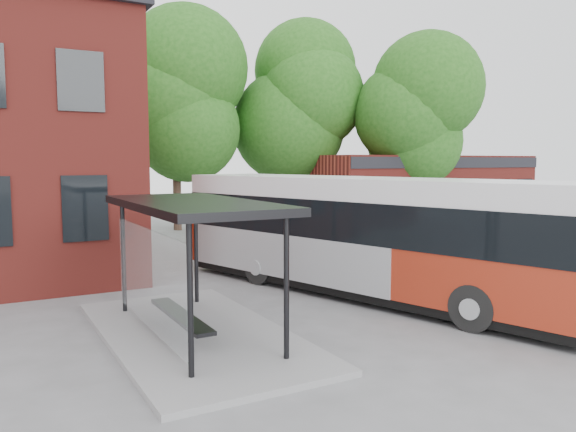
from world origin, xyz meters
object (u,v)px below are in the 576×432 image
city_bus (368,237)px  bicycle_5 (406,222)px  bicycle_2 (369,226)px  bicycle_6 (406,226)px  bicycle_3 (390,226)px  bicycle_7 (415,220)px  bus_shelter (194,269)px  bicycle_4 (391,225)px  bicycle_0 (322,227)px  bicycle_1 (356,225)px

city_bus → bicycle_5: bearing=28.0°
bicycle_2 → bicycle_6: 1.82m
bicycle_3 → bicycle_5: 1.82m
bicycle_5 → bicycle_7: bearing=-59.2°
city_bus → bicycle_7: bearing=26.6°
bicycle_2 → bicycle_5: 2.23m
bicycle_5 → bicycle_2: bearing=89.0°
bus_shelter → bicycle_5: bearing=35.9°
city_bus → bicycle_4: size_ratio=8.26×
bicycle_6 → bicycle_4: bearing=-17.2°
bicycle_3 → bicycle_5: bearing=-60.5°
bicycle_3 → bicycle_4: bearing=-35.2°
bicycle_0 → bicycle_7: bicycle_7 is taller
bicycle_6 → bicycle_2: bearing=27.8°
bicycle_3 → city_bus: bearing=143.3°
bicycle_3 → bicycle_5: size_ratio=0.90×
bicycle_7 → bicycle_1: bearing=108.1°
bicycle_6 → bicycle_7: (1.86, 1.42, 0.05)m
bicycle_4 → bicycle_2: bearing=65.5°
bicycle_0 → bicycle_6: 4.24m
bicycle_2 → bicycle_3: (0.55, -0.97, 0.08)m
bicycle_6 → bicycle_5: bearing=-65.0°
bicycle_5 → bicycle_0: bearing=85.9°
bicycle_1 → bicycle_7: 4.07m
bicycle_3 → bicycle_6: bearing=-94.8°
bicycle_3 → bicycle_4: size_ratio=1.07×
bus_shelter → bicycle_2: size_ratio=4.40×
bus_shelter → bicycle_6: size_ratio=3.97×
bus_shelter → bicycle_3: (13.87, 10.52, -0.96)m
bicycle_0 → bicycle_6: (3.91, -1.64, -0.03)m
bicycle_3 → bicycle_4: bicycle_3 is taller
bicycle_3 → bicycle_6: size_ratio=0.93×
bicycle_0 → bicycle_7: 5.78m
bicycle_2 → bicycle_6: bearing=-122.4°
bicycle_0 → bicycle_5: size_ratio=1.02×
city_bus → bus_shelter: bearing=176.2°
bicycle_6 → bicycle_7: 2.35m
bicycle_6 → bicycle_1: bearing=37.4°
city_bus → bicycle_5: 14.23m
bicycle_5 → bicycle_7: (1.08, 0.52, -0.03)m
bicycle_1 → bicycle_6: bicycle_1 is taller
bicycle_2 → bicycle_4: size_ratio=1.03×
bicycle_3 → bicycle_6: 0.90m
bicycle_6 → bicycle_0: bearing=43.2°
bicycle_6 → bicycle_7: bearing=-76.7°
bus_shelter → bicycle_6: bearing=35.1°
bicycle_6 → bicycle_7: bicycle_7 is taller
bicycle_5 → bicycle_6: 1.19m
bus_shelter → bicycle_3: bus_shelter is taller
bicycle_4 → bicycle_5: 0.93m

